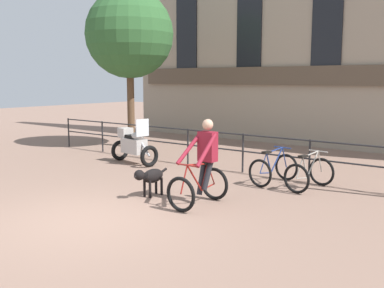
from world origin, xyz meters
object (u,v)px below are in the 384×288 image
cyclist_with_bike (202,167)px  parked_motorcycle (134,145)px  parked_bicycle_mid_left (309,174)px  dog (150,177)px  parked_bicycle_near_lamp (273,169)px

cyclist_with_bike → parked_motorcycle: 4.77m
cyclist_with_bike → parked_bicycle_mid_left: (1.18, 2.46, -0.41)m
dog → parked_motorcycle: 3.86m
dog → parked_bicycle_mid_left: size_ratio=0.83×
dog → parked_bicycle_near_lamp: size_ratio=0.83×
parked_motorcycle → parked_bicycle_near_lamp: size_ratio=1.39×
parked_motorcycle → parked_bicycle_near_lamp: (4.48, 0.22, -0.20)m
parked_bicycle_mid_left → cyclist_with_bike: bearing=72.3°
cyclist_with_bike → parked_bicycle_mid_left: cyclist_with_bike is taller
parked_bicycle_near_lamp → dog: bearing=68.9°
cyclist_with_bike → parked_bicycle_near_lamp: size_ratio=1.42×
parked_bicycle_mid_left → parked_bicycle_near_lamp: bearing=8.0°
cyclist_with_bike → dog: size_ratio=1.71×
cyclist_with_bike → parked_bicycle_near_lamp: 2.51m
dog → parked_motorcycle: bearing=142.0°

